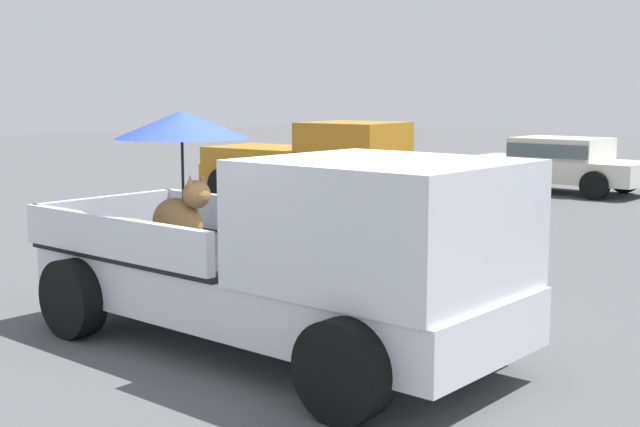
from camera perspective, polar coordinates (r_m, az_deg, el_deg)
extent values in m
plane|color=#4C4C4F|center=(8.49, -3.58, -8.83)|extent=(80.00, 80.00, 0.00)
cylinder|color=black|center=(8.11, 10.33, -6.81)|extent=(0.83, 0.38, 0.80)
cylinder|color=black|center=(6.56, 1.52, -10.31)|extent=(0.83, 0.38, 0.80)
cylinder|color=black|center=(10.27, -6.82, -3.57)|extent=(0.83, 0.38, 0.80)
cylinder|color=black|center=(9.09, -15.97, -5.37)|extent=(0.83, 0.38, 0.80)
cube|color=silver|center=(8.34, -3.61, -5.08)|extent=(5.18, 2.40, 0.50)
cube|color=silver|center=(7.30, 4.26, -0.67)|extent=(2.31, 2.10, 1.08)
cube|color=#4C606B|center=(6.73, 11.15, 0.18)|extent=(0.27, 1.71, 0.64)
cube|color=black|center=(9.10, -8.84, -2.24)|extent=(3.00, 2.17, 0.06)
cube|color=silver|center=(9.68, -4.74, -0.17)|extent=(2.79, 0.44, 0.40)
cube|color=silver|center=(8.50, -13.57, -1.53)|extent=(2.79, 0.44, 0.40)
cube|color=silver|center=(10.12, -13.86, -0.02)|extent=(0.32, 1.84, 0.40)
ellipsoid|color=olive|center=(8.83, -9.38, -0.66)|extent=(0.71, 0.40, 0.52)
sphere|color=olive|center=(8.56, -8.13, 1.26)|extent=(0.31, 0.31, 0.28)
cone|color=olive|center=(8.60, -7.75, 2.23)|extent=(0.10, 0.10, 0.12)
cone|color=olive|center=(8.49, -8.56, 2.14)|extent=(0.10, 0.10, 0.12)
cylinder|color=black|center=(9.00, -9.00, 1.53)|extent=(0.03, 0.03, 1.15)
cone|color=#1E33B7|center=(8.95, -9.10, 5.81)|extent=(1.53, 1.53, 0.28)
cylinder|color=black|center=(18.97, 4.78, 1.78)|extent=(0.80, 0.42, 0.76)
cylinder|color=black|center=(17.36, 1.62, 1.22)|extent=(0.80, 0.42, 0.76)
cylinder|color=black|center=(20.75, -2.88, 2.35)|extent=(0.80, 0.42, 0.76)
cylinder|color=black|center=(19.29, -6.34, 1.87)|extent=(0.80, 0.42, 0.76)
cube|color=#B27219|center=(19.02, -0.83, 2.34)|extent=(5.08, 2.80, 0.50)
cube|color=#B27219|center=(18.29, 2.23, 4.46)|extent=(2.25, 2.17, 1.00)
cube|color=#B27219|center=(19.58, -3.21, 3.82)|extent=(3.03, 2.35, 0.40)
cylinder|color=black|center=(21.72, 11.09, 2.33)|extent=(0.68, 0.30, 0.66)
cylinder|color=black|center=(23.26, 13.23, 2.65)|extent=(0.68, 0.30, 0.66)
cylinder|color=black|center=(20.54, 17.65, 1.77)|extent=(0.68, 0.30, 0.66)
cylinder|color=black|center=(22.16, 19.44, 2.13)|extent=(0.68, 0.30, 0.66)
cube|color=silver|center=(21.86, 15.32, 2.81)|extent=(4.48, 2.27, 0.52)
cube|color=silver|center=(21.78, 15.61, 4.10)|extent=(2.28, 1.84, 0.56)
cube|color=#4C606B|center=(21.78, 15.61, 4.10)|extent=(2.23, 1.91, 0.32)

